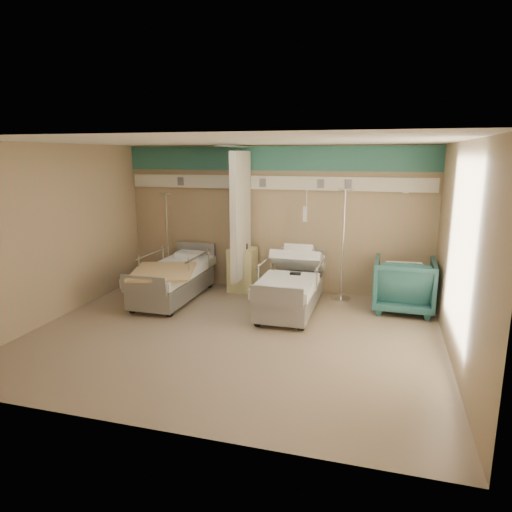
% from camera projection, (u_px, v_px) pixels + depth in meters
% --- Properties ---
extents(ground, '(6.00, 5.00, 0.00)m').
position_uv_depth(ground, '(234.00, 334.00, 6.80)').
color(ground, gray).
rests_on(ground, ground).
extents(room_walls, '(6.04, 5.04, 2.82)m').
position_uv_depth(room_walls, '(236.00, 208.00, 6.64)').
color(room_walls, tan).
rests_on(room_walls, ground).
extents(bed_right, '(1.00, 2.16, 0.63)m').
position_uv_depth(bed_right, '(291.00, 293.00, 7.79)').
color(bed_right, silver).
rests_on(bed_right, ground).
extents(bed_left, '(1.00, 2.16, 0.63)m').
position_uv_depth(bed_left, '(173.00, 283.00, 8.38)').
color(bed_left, silver).
rests_on(bed_left, ground).
extents(bedside_cabinet, '(0.50, 0.48, 0.85)m').
position_uv_depth(bedside_cabinet, '(243.00, 269.00, 8.92)').
color(bedside_cabinet, beige).
rests_on(bedside_cabinet, ground).
extents(visitor_armchair, '(1.00, 1.03, 0.92)m').
position_uv_depth(visitor_armchair, '(404.00, 285.00, 7.74)').
color(visitor_armchair, '#215153').
rests_on(visitor_armchair, ground).
extents(waffle_blanket, '(0.64, 0.58, 0.07)m').
position_uv_depth(waffle_blanket, '(406.00, 256.00, 7.63)').
color(waffle_blanket, white).
rests_on(waffle_blanket, visitor_armchair).
extents(iv_stand_right, '(0.36, 0.36, 2.04)m').
position_uv_depth(iv_stand_right, '(342.00, 278.00, 8.35)').
color(iv_stand_right, silver).
rests_on(iv_stand_right, ground).
extents(iv_stand_left, '(0.34, 0.34, 1.88)m').
position_uv_depth(iv_stand_left, '(169.00, 268.00, 9.23)').
color(iv_stand_left, silver).
rests_on(iv_stand_left, ground).
extents(call_remote, '(0.19, 0.09, 0.04)m').
position_uv_depth(call_remote, '(295.00, 274.00, 7.72)').
color(call_remote, black).
rests_on(call_remote, bed_right).
extents(tan_blanket, '(1.34, 1.52, 0.04)m').
position_uv_depth(tan_blanket, '(163.00, 271.00, 7.86)').
color(tan_blanket, tan).
rests_on(tan_blanket, bed_left).
extents(toiletry_bag, '(0.21, 0.15, 0.11)m').
position_uv_depth(toiletry_bag, '(242.00, 246.00, 8.76)').
color(toiletry_bag, black).
rests_on(toiletry_bag, bedside_cabinet).
extents(white_cup, '(0.12, 0.12, 0.14)m').
position_uv_depth(white_cup, '(240.00, 244.00, 8.91)').
color(white_cup, white).
rests_on(white_cup, bedside_cabinet).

